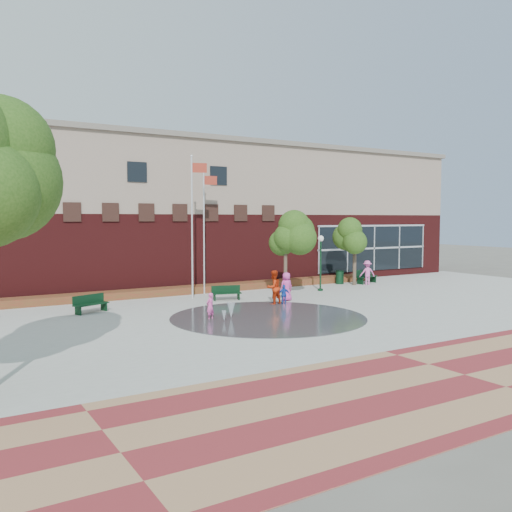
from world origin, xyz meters
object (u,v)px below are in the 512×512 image
flagpole_left (193,219)px  trash_can (340,277)px  bench_left (91,307)px  flagpole_right (205,224)px  child_splash (210,306)px

flagpole_left → trash_can: (10.78, 0.95, -3.76)m
bench_left → trash_can: bearing=-13.3°
flagpole_right → trash_can: flagpole_right is taller
bench_left → trash_can: (16.55, 2.56, 0.19)m
flagpole_left → flagpole_right: 1.88m
trash_can → child_splash: 14.29m
flagpole_left → trash_can: 11.46m
trash_can → flagpole_left: bearing=-175.0°
flagpole_left → bench_left: (-5.76, -1.61, -3.95)m
bench_left → child_splash: (3.92, -4.14, 0.30)m
flagpole_left → trash_can: size_ratio=8.38×
flagpole_right → flagpole_left: bearing=-130.6°
flagpole_left → child_splash: size_ratio=6.66×
flagpole_left → flagpole_right: flagpole_left is taller
flagpole_left → bench_left: bearing=-151.6°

